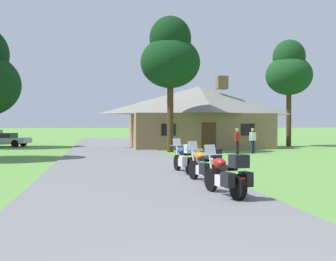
# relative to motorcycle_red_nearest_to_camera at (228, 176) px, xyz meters

# --- Properties ---
(ground_plane) EXTENTS (500.00, 500.00, 0.00)m
(ground_plane) POSITION_rel_motorcycle_red_nearest_to_camera_xyz_m (-2.15, 13.02, -0.61)
(ground_plane) COLOR #56893D
(asphalt_driveway) EXTENTS (6.40, 80.00, 0.06)m
(asphalt_driveway) POSITION_rel_motorcycle_red_nearest_to_camera_xyz_m (-2.15, 11.02, -0.58)
(asphalt_driveway) COLOR slate
(asphalt_driveway) RESTS_ON ground
(motorcycle_red_nearest_to_camera) EXTENTS (0.99, 2.06, 1.30)m
(motorcycle_red_nearest_to_camera) POSITION_rel_motorcycle_red_nearest_to_camera_xyz_m (0.00, 0.00, 0.00)
(motorcycle_red_nearest_to_camera) COLOR black
(motorcycle_red_nearest_to_camera) RESTS_ON asphalt_driveway
(motorcycle_orange_second_in_row) EXTENTS (0.99, 2.06, 1.30)m
(motorcycle_orange_second_in_row) POSITION_rel_motorcycle_red_nearest_to_camera_xyz_m (0.10, 2.60, 0.00)
(motorcycle_orange_second_in_row) COLOR black
(motorcycle_orange_second_in_row) RESTS_ON asphalt_driveway
(motorcycle_blue_farthest_in_row) EXTENTS (0.91, 2.08, 1.30)m
(motorcycle_blue_farthest_in_row) POSITION_rel_motorcycle_red_nearest_to_camera_xyz_m (0.02, 5.40, 0.00)
(motorcycle_blue_farthest_in_row) COLOR black
(motorcycle_blue_farthest_in_row) RESTS_ON asphalt_driveway
(stone_lodge) EXTENTS (11.81, 6.88, 6.04)m
(stone_lodge) POSITION_rel_motorcycle_red_nearest_to_camera_xyz_m (5.08, 23.98, 2.04)
(stone_lodge) COLOR #896B4C
(stone_lodge) RESTS_ON ground
(bystander_red_shirt_near_lodge) EXTENTS (0.40, 0.43, 1.69)m
(bystander_red_shirt_near_lodge) POSITION_rel_motorcycle_red_nearest_to_camera_xyz_m (5.74, 16.05, 0.34)
(bystander_red_shirt_near_lodge) COLOR black
(bystander_red_shirt_near_lodge) RESTS_ON ground
(bystander_white_shirt_beside_signpost) EXTENTS (0.52, 0.33, 1.69)m
(bystander_white_shirt_beside_signpost) POSITION_rel_motorcycle_red_nearest_to_camera_xyz_m (7.01, 16.57, 0.34)
(bystander_white_shirt_beside_signpost) COLOR navy
(bystander_white_shirt_beside_signpost) RESTS_ON ground
(tree_right_of_lodge) EXTENTS (4.12, 4.12, 9.53)m
(tree_right_of_lodge) POSITION_rel_motorcycle_red_nearest_to_camera_xyz_m (13.59, 24.93, 6.17)
(tree_right_of_lodge) COLOR #422D19
(tree_right_of_lodge) RESTS_ON ground
(tree_by_lodge_front) EXTENTS (4.19, 4.19, 9.53)m
(tree_by_lodge_front) POSITION_rel_motorcycle_red_nearest_to_camera_xyz_m (1.73, 18.68, 6.13)
(tree_by_lodge_front) COLOR #422D19
(tree_by_lodge_front) RESTS_ON ground
(parked_silver_sedan_far_left) EXTENTS (4.52, 2.79, 1.20)m
(parked_silver_sedan_far_left) POSITION_rel_motorcycle_red_nearest_to_camera_xyz_m (-11.39, 28.43, 0.03)
(parked_silver_sedan_far_left) COLOR #ADAFB7
(parked_silver_sedan_far_left) RESTS_ON ground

